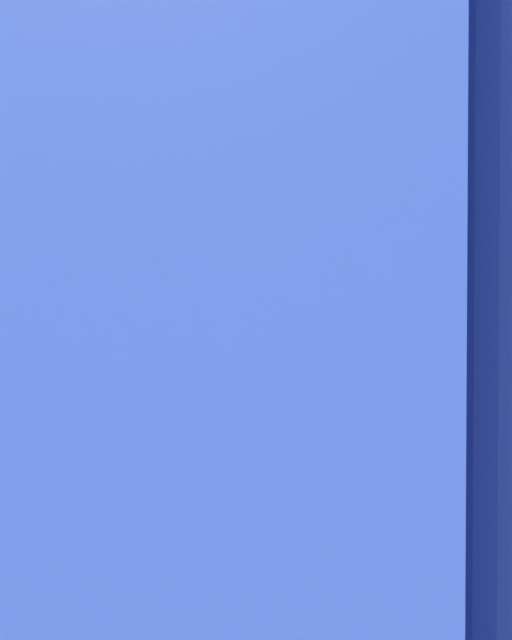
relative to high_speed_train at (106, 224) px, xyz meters
name	(u,v)px	position (x,y,z in m)	size (l,w,h in m)	color
safety_line_strip	(255,386)	(2.21, 0.60, -2.50)	(0.36, 80.00, 0.01)	yellow
tactile_edge_band	(231,386)	(1.83, 0.60, -2.50)	(0.72, 80.00, 0.01)	slate
high_speed_train	(106,224)	(0.00, 0.00, 0.00)	(2.94, 34.78, 4.97)	#38383D
passenger_near	(410,327)	(4.44, -1.40, -1.51)	(0.49, 0.40, 1.67)	black
suitcase_near	(384,382)	(4.12, -1.70, -2.14)	(0.42, 0.31, 1.07)	black
waste_bin	(435,347)	(5.29, 4.05, -2.05)	(0.46, 0.46, 0.91)	#2D6638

